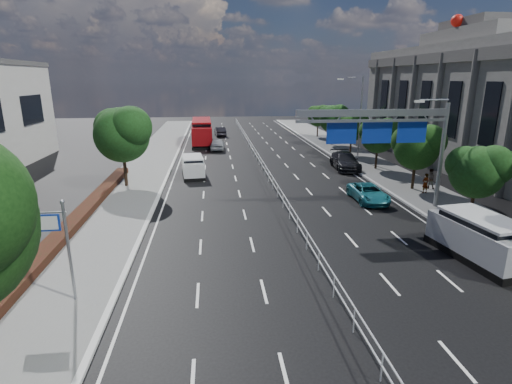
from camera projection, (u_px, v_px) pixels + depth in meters
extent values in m
plane|color=black|center=(328.00, 288.00, 17.31)|extent=(160.00, 160.00, 0.00)
cube|color=slate|center=(50.00, 302.00, 16.08)|extent=(5.00, 140.00, 0.14)
cube|color=silver|center=(114.00, 298.00, 16.34)|extent=(0.25, 140.00, 0.15)
cube|color=silver|center=(263.00, 161.00, 38.54)|extent=(0.05, 85.00, 0.05)
cube|color=silver|center=(263.00, 166.00, 38.66)|extent=(0.05, 85.00, 0.05)
cube|color=black|center=(50.00, 247.00, 20.59)|extent=(1.00, 36.00, 0.44)
cylinder|color=gray|center=(69.00, 254.00, 15.63)|extent=(0.12, 0.12, 4.20)
sphere|color=gray|center=(62.00, 202.00, 15.04)|extent=(0.18, 0.18, 0.18)
cylinder|color=gray|center=(48.00, 213.00, 15.09)|extent=(1.30, 0.07, 0.07)
cube|color=navy|center=(42.00, 223.00, 15.17)|extent=(1.35, 0.06, 0.68)
cube|color=white|center=(42.00, 223.00, 15.20)|extent=(1.20, 0.01, 0.54)
cube|color=white|center=(41.00, 223.00, 15.13)|extent=(1.20, 0.01, 0.54)
cylinder|color=gray|center=(441.00, 157.00, 27.00)|extent=(0.28, 0.28, 7.20)
cube|color=gray|center=(374.00, 113.00, 25.64)|extent=(10.20, 0.25, 0.45)
cube|color=gray|center=(373.00, 121.00, 25.78)|extent=(10.20, 0.18, 0.18)
cylinder|color=gray|center=(434.00, 100.00, 25.84)|extent=(2.00, 0.10, 0.10)
cube|color=silver|center=(419.00, 101.00, 25.77)|extent=(0.60, 0.25, 0.15)
cube|color=navy|center=(412.00, 132.00, 26.47)|extent=(2.00, 0.08, 1.40)
cube|color=white|center=(411.00, 132.00, 26.52)|extent=(1.80, 0.02, 1.20)
cube|color=navy|center=(377.00, 133.00, 26.21)|extent=(2.00, 0.08, 1.40)
cube|color=white|center=(377.00, 133.00, 26.26)|extent=(1.80, 0.02, 1.20)
cube|color=navy|center=(342.00, 133.00, 25.96)|extent=(2.00, 0.08, 1.40)
cube|color=white|center=(341.00, 133.00, 26.01)|extent=(1.80, 0.02, 1.20)
cylinder|color=gray|center=(360.00, 120.00, 42.06)|extent=(0.16, 0.16, 9.00)
cylinder|color=gray|center=(352.00, 78.00, 40.75)|extent=(0.10, 2.40, 0.10)
cube|color=silver|center=(340.00, 79.00, 40.66)|extent=(0.60, 0.25, 0.15)
cube|color=slate|center=(505.00, 107.00, 39.21)|extent=(14.00, 36.00, 12.00)
cube|color=#4C4947|center=(443.00, 57.00, 37.20)|extent=(0.40, 36.00, 1.00)
sphere|color=#B2140C|center=(457.00, 21.00, 36.41)|extent=(1.10, 1.10, 1.10)
cylinder|color=black|center=(125.00, 167.00, 32.77)|extent=(0.28, 0.28, 3.50)
sphere|color=black|center=(122.00, 135.00, 32.05)|extent=(4.40, 4.40, 4.40)
sphere|color=black|center=(131.00, 127.00, 31.32)|extent=(3.30, 3.30, 3.30)
sphere|color=black|center=(113.00, 127.00, 32.45)|extent=(3.08, 3.08, 3.08)
cylinder|color=black|center=(472.00, 202.00, 24.83)|extent=(0.21, 0.21, 2.60)
sphere|color=black|center=(477.00, 172.00, 24.30)|extent=(3.20, 3.20, 3.20)
sphere|color=black|center=(493.00, 165.00, 23.76)|extent=(2.40, 2.40, 2.40)
sphere|color=black|center=(465.00, 164.00, 24.58)|extent=(2.24, 2.24, 2.24)
cylinder|color=black|center=(414.00, 173.00, 31.96)|extent=(0.22, 0.22, 2.80)
sphere|color=black|center=(417.00, 148.00, 31.39)|extent=(3.50, 3.50, 3.50)
sphere|color=black|center=(429.00, 142.00, 30.81)|extent=(2.62, 2.62, 2.62)
sphere|color=black|center=(407.00, 141.00, 31.71)|extent=(2.45, 2.45, 2.45)
cylinder|color=black|center=(376.00, 156.00, 39.14)|extent=(0.22, 0.22, 2.70)
sphere|color=black|center=(378.00, 136.00, 38.59)|extent=(3.30, 3.30, 3.30)
sphere|color=black|center=(387.00, 131.00, 38.04)|extent=(2.48, 2.48, 2.47)
sphere|color=black|center=(371.00, 131.00, 38.89)|extent=(2.31, 2.31, 2.31)
cylinder|color=black|center=(351.00, 144.00, 46.32)|extent=(0.21, 0.21, 2.65)
sphere|color=black|center=(352.00, 127.00, 45.78)|extent=(3.20, 3.20, 3.20)
sphere|color=black|center=(359.00, 123.00, 45.24)|extent=(2.40, 2.40, 2.40)
sphere|color=black|center=(346.00, 123.00, 46.06)|extent=(2.24, 2.24, 2.24)
cylinder|color=black|center=(332.00, 135.00, 53.46)|extent=(0.23, 0.23, 2.85)
sphere|color=black|center=(333.00, 119.00, 52.88)|extent=(3.60, 3.60, 3.60)
sphere|color=black|center=(340.00, 115.00, 52.28)|extent=(2.70, 2.70, 2.70)
sphere|color=black|center=(327.00, 115.00, 53.20)|extent=(2.52, 2.52, 2.52)
cylinder|color=black|center=(318.00, 129.00, 60.66)|extent=(0.21, 0.21, 2.60)
sphere|color=black|center=(318.00, 116.00, 60.13)|extent=(3.10, 3.10, 3.10)
sphere|color=black|center=(323.00, 113.00, 59.61)|extent=(2.32, 2.33, 2.32)
sphere|color=black|center=(314.00, 113.00, 60.40)|extent=(2.17, 2.17, 2.17)
cube|color=black|center=(193.00, 175.00, 36.87)|extent=(2.34, 4.53, 0.31)
cube|color=white|center=(193.00, 167.00, 36.66)|extent=(2.30, 4.44, 1.29)
cube|color=black|center=(193.00, 160.00, 36.48)|extent=(2.02, 3.24, 0.57)
cube|color=white|center=(192.00, 157.00, 36.40)|extent=(2.12, 3.50, 0.11)
cylinder|color=black|center=(185.00, 177.00, 35.34)|extent=(0.34, 0.67, 0.64)
cylinder|color=black|center=(203.00, 176.00, 35.66)|extent=(0.34, 0.67, 0.64)
cylinder|color=black|center=(184.00, 170.00, 37.98)|extent=(0.34, 0.67, 0.64)
cylinder|color=black|center=(200.00, 169.00, 38.30)|extent=(0.34, 0.67, 0.64)
cube|color=black|center=(202.00, 142.00, 55.41)|extent=(2.86, 11.05, 0.33)
cube|color=maroon|center=(202.00, 132.00, 55.02)|extent=(2.81, 10.84, 2.23)
cube|color=black|center=(202.00, 124.00, 54.71)|extent=(2.54, 7.81, 0.99)
cube|color=maroon|center=(201.00, 120.00, 54.58)|extent=(2.65, 8.46, 0.20)
cylinder|color=black|center=(194.00, 145.00, 51.83)|extent=(0.30, 0.68, 0.68)
cylinder|color=black|center=(211.00, 145.00, 52.11)|extent=(0.30, 0.68, 0.68)
cylinder|color=black|center=(195.00, 137.00, 58.61)|extent=(0.30, 0.68, 0.68)
cylinder|color=black|center=(209.00, 137.00, 58.89)|extent=(0.30, 0.68, 0.68)
imported|color=#999BA0|center=(217.00, 144.00, 50.31)|extent=(1.93, 4.39, 1.47)
imported|color=black|center=(220.00, 132.00, 62.35)|extent=(1.90, 4.37, 1.40)
cube|color=black|center=(477.00, 255.00, 20.05)|extent=(2.99, 5.65, 0.37)
cube|color=#B1B3B9|center=(480.00, 239.00, 19.80)|extent=(2.94, 5.54, 1.52)
cube|color=black|center=(483.00, 224.00, 19.59)|extent=(2.56, 4.05, 0.67)
cube|color=#B1B3B9|center=(484.00, 218.00, 19.50)|extent=(2.69, 4.37, 0.13)
cylinder|color=black|center=(490.00, 269.00, 18.15)|extent=(0.42, 0.79, 0.76)
cylinder|color=black|center=(439.00, 240.00, 21.40)|extent=(0.42, 0.79, 0.76)
cylinder|color=black|center=(468.00, 237.00, 21.84)|extent=(0.42, 0.79, 0.76)
imported|color=#196572|center=(368.00, 193.00, 29.29)|extent=(2.08, 4.48, 1.24)
imported|color=black|center=(345.00, 161.00, 39.68)|extent=(2.74, 5.76, 1.62)
imported|color=gray|center=(425.00, 183.00, 30.88)|extent=(0.65, 0.52, 1.56)
imported|color=gray|center=(430.00, 179.00, 32.14)|extent=(0.96, 0.86, 1.62)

